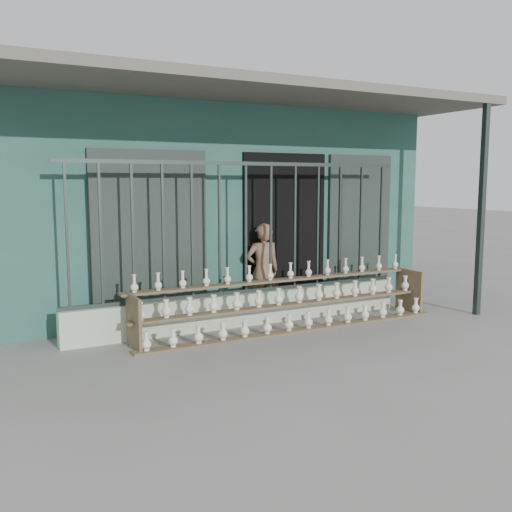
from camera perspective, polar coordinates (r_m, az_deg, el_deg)
name	(u,v)px	position (r m, az deg, el deg)	size (l,w,h in m)	color
ground	(295,349)	(6.90, 3.92, -9.22)	(60.00, 60.00, 0.00)	slate
workshop_building	(173,202)	(10.46, -8.28, 5.40)	(7.40, 6.60, 3.21)	#275248
parapet_wall	(246,309)	(7.95, -1.01, -5.30)	(5.00, 0.20, 0.45)	beige
security_fence	(246,228)	(7.78, -1.03, 2.80)	(5.00, 0.04, 1.80)	#283330
shelf_rack	(290,301)	(7.78, 3.39, -4.55)	(4.50, 0.68, 0.85)	brown
elderly_woman	(263,271)	(8.29, 0.68, -1.48)	(0.51, 0.33, 1.38)	brown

